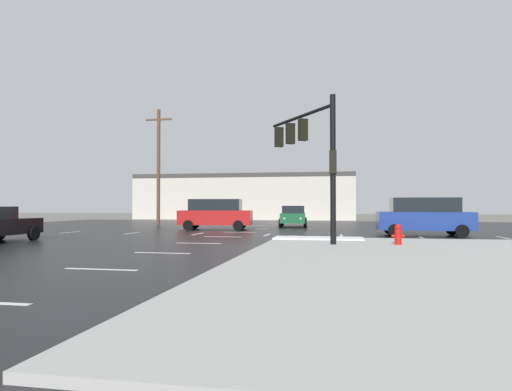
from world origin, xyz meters
TOP-DOWN VIEW (x-y plane):
  - ground_plane at (0.00, 0.00)m, footprint 120.00×120.00m
  - road_asphalt at (0.00, 0.00)m, footprint 44.00×44.00m
  - snow_strip_curbside at (5.00, -4.00)m, footprint 4.00×1.60m
  - lane_markings at (1.20, -1.38)m, footprint 36.15×36.15m
  - traffic_signal_mast at (4.73, -5.33)m, footprint 3.16×4.58m
  - fire_hydrant at (8.18, -6.48)m, footprint 0.48×0.26m
  - strip_building_background at (-5.26, 28.48)m, footprint 25.48×8.00m
  - suv_blue at (10.31, 0.53)m, footprint 4.87×2.24m
  - sedan_green at (2.39, 9.74)m, footprint 2.31×4.64m
  - suv_red at (-2.25, 4.53)m, footprint 4.98×2.57m
  - utility_pole_far at (-8.49, 9.65)m, footprint 2.20×0.28m

SIDE VIEW (x-z plane):
  - ground_plane at x=0.00m, z-range 0.00..0.00m
  - road_asphalt at x=0.00m, z-range 0.00..0.02m
  - lane_markings at x=1.20m, z-range 0.02..0.03m
  - snow_strip_curbside at x=5.00m, z-range 0.14..0.20m
  - fire_hydrant at x=8.18m, z-range 0.14..0.93m
  - sedan_green at x=2.39m, z-range 0.06..1.64m
  - suv_blue at x=10.31m, z-range 0.08..2.11m
  - suv_red at x=-2.25m, z-range 0.08..2.11m
  - strip_building_background at x=-5.26m, z-range 0.00..5.23m
  - traffic_signal_mast at x=4.73m, z-range 1.26..7.11m
  - utility_pole_far at x=-8.49m, z-range 0.22..9.58m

